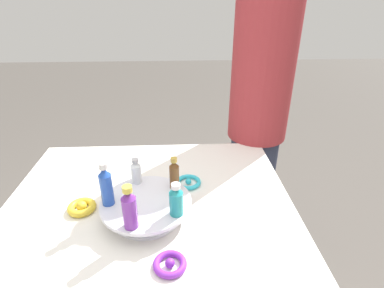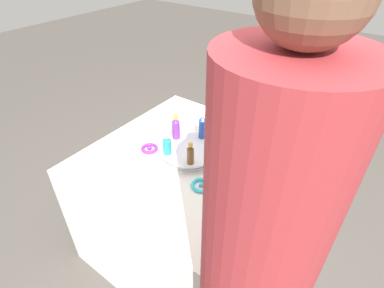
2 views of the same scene
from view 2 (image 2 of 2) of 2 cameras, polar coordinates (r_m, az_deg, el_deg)
ground_plane at (r=2.11m, az=-0.33°, el=-18.17°), size 12.00×12.00×0.00m
party_table at (r=1.83m, az=-0.37°, el=-11.47°), size 1.02×1.02×0.73m
display_stand at (r=1.56m, az=-0.43°, el=-1.51°), size 0.30×0.30×0.06m
bottle_purple at (r=1.59m, az=-3.08°, el=3.12°), size 0.04×0.04×0.14m
bottle_teal at (r=1.49m, az=-4.78°, el=-0.17°), size 0.04×0.04×0.11m
bottle_brown at (r=1.42m, az=-0.30°, el=-1.93°), size 0.03×0.03×0.12m
bottle_clear at (r=1.49m, az=3.95°, el=-0.19°), size 0.04×0.04×0.10m
bottle_blue at (r=1.59m, az=1.99°, el=3.37°), size 0.04×0.04×0.15m
ribbon_bow_teal at (r=1.41m, az=1.79°, el=-7.85°), size 0.10×0.10×0.02m
ribbon_bow_gold at (r=1.71m, az=5.13°, el=1.16°), size 0.10×0.10×0.03m
ribbon_bow_purple at (r=1.64m, az=-8.10°, el=-0.85°), size 0.09×0.09×0.03m
person_figure at (r=0.97m, az=11.14°, el=-24.75°), size 0.29×0.29×1.73m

